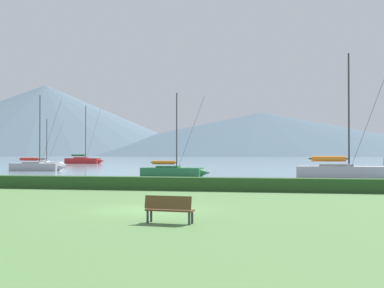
% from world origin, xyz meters
% --- Properties ---
extents(ground_plane, '(1000.00, 1000.00, 0.00)m').
position_xyz_m(ground_plane, '(0.00, 0.00, 0.00)').
color(ground_plane, '#517A42').
extents(harbor_water, '(320.00, 246.00, 0.00)m').
position_xyz_m(harbor_water, '(0.00, 137.00, 0.00)').
color(harbor_water, gray).
rests_on(harbor_water, ground_plane).
extents(hedge_line, '(80.00, 1.20, 0.83)m').
position_xyz_m(hedge_line, '(0.00, 11.00, 0.42)').
color(hedge_line, '#284C23').
rests_on(hedge_line, ground_plane).
extents(sailboat_slip_0, '(8.84, 2.90, 11.02)m').
position_xyz_m(sailboat_slip_0, '(10.23, 25.33, 0.73)').
color(sailboat_slip_0, '#9E9EA3').
rests_on(sailboat_slip_0, harbor_water).
extents(sailboat_slip_3, '(6.69, 2.79, 7.68)m').
position_xyz_m(sailboat_slip_3, '(-32.44, 54.16, 0.54)').
color(sailboat_slip_3, white).
rests_on(sailboat_slip_3, harbor_water).
extents(sailboat_slip_6, '(6.78, 2.16, 8.19)m').
position_xyz_m(sailboat_slip_6, '(-5.48, 27.68, 0.56)').
color(sailboat_slip_6, '#236B38').
rests_on(sailboat_slip_6, harbor_water).
extents(sailboat_slip_7, '(8.47, 2.53, 12.43)m').
position_xyz_m(sailboat_slip_7, '(-37.89, 82.56, 0.72)').
color(sailboat_slip_7, red).
rests_on(sailboat_slip_7, harbor_water).
extents(sailboat_slip_8, '(7.35, 2.45, 9.79)m').
position_xyz_m(sailboat_slip_8, '(-26.50, 40.40, 0.61)').
color(sailboat_slip_8, '#9E9EA3').
rests_on(sailboat_slip_8, harbor_water).
extents(park_bench_near_path, '(1.69, 0.65, 0.95)m').
position_xyz_m(park_bench_near_path, '(1.77, -4.01, 0.53)').
color(park_bench_near_path, brown).
rests_on(park_bench_near_path, ground_plane).
extents(distant_hill_west_ridge, '(344.90, 344.90, 35.99)m').
position_xyz_m(distant_hill_west_ridge, '(-17.56, 412.86, 17.99)').
color(distant_hill_west_ridge, '#425666').
rests_on(distant_hill_west_ridge, ground_plane).
extents(distant_hill_central_peak, '(275.05, 275.05, 58.43)m').
position_xyz_m(distant_hill_central_peak, '(-195.25, 374.98, 29.22)').
color(distant_hill_central_peak, '#4C6070').
rests_on(distant_hill_central_peak, ground_plane).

